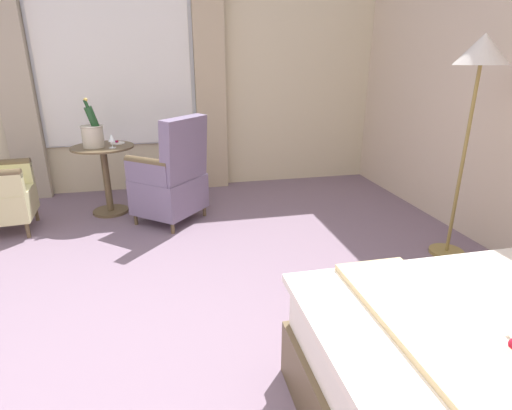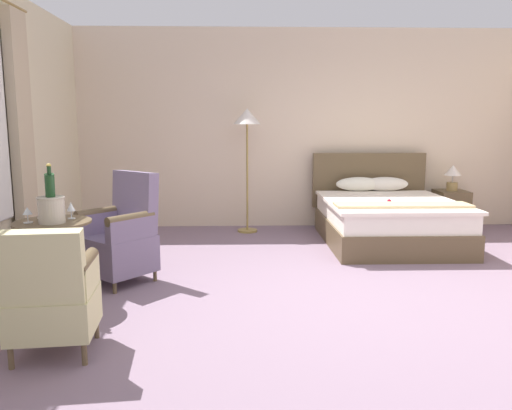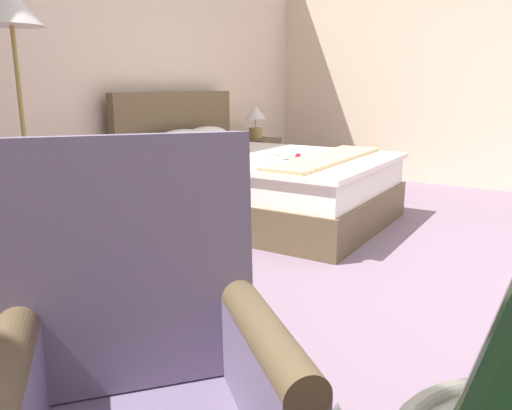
# 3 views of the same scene
# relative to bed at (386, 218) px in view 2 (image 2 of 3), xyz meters

# --- Properties ---
(ground_plane) EXTENTS (8.17, 8.17, 0.00)m
(ground_plane) POSITION_rel_bed_xyz_m (-0.90, -2.07, -0.32)
(ground_plane) COLOR slate
(wall_headboard_side) EXTENTS (6.79, 0.12, 2.88)m
(wall_headboard_side) POSITION_rel_bed_xyz_m (-0.90, 1.16, 1.12)
(wall_headboard_side) COLOR beige
(wall_headboard_side) RESTS_ON ground
(bed) EXTENTS (1.65, 2.05, 1.10)m
(bed) POSITION_rel_bed_xyz_m (0.00, 0.00, 0.00)
(bed) COLOR brown
(bed) RESTS_ON ground
(nightstand) EXTENTS (0.45, 0.46, 0.56)m
(nightstand) POSITION_rel_bed_xyz_m (1.18, 0.80, -0.04)
(nightstand) COLOR brown
(nightstand) RESTS_ON ground
(bedside_lamp) EXTENTS (0.24, 0.24, 0.37)m
(bedside_lamp) POSITION_rel_bed_xyz_m (1.18, 0.80, 0.48)
(bedside_lamp) COLOR #9E824B
(bedside_lamp) RESTS_ON nightstand
(floor_lamp_brass) EXTENTS (0.38, 0.38, 1.73)m
(floor_lamp_brass) POSITION_rel_bed_xyz_m (-1.79, 0.69, 1.16)
(floor_lamp_brass) COLOR olive
(floor_lamp_brass) RESTS_ON ground
(side_table_round) EXTENTS (0.62, 0.62, 0.72)m
(side_table_round) POSITION_rel_bed_xyz_m (-3.42, -2.21, 0.13)
(side_table_round) COLOR brown
(side_table_round) RESTS_ON ground
(champagne_bucket) EXTENTS (0.22, 0.22, 0.48)m
(champagne_bucket) POSITION_rel_bed_xyz_m (-3.40, -2.28, 0.54)
(champagne_bucket) COLOR #BEB6A2
(champagne_bucket) RESTS_ON side_table_round
(wine_glass_near_bucket) EXTENTS (0.07, 0.07, 0.14)m
(wine_glass_near_bucket) POSITION_rel_bed_xyz_m (-3.30, -2.10, 0.50)
(wine_glass_near_bucket) COLOR white
(wine_glass_near_bucket) RESTS_ON side_table_round
(wine_glass_near_edge) EXTENTS (0.08, 0.08, 0.13)m
(wine_glass_near_edge) POSITION_rel_bed_xyz_m (-3.59, -2.27, 0.49)
(wine_glass_near_edge) COLOR white
(wine_glass_near_edge) RESTS_ON side_table_round
(snack_plate) EXTENTS (0.15, 0.15, 0.04)m
(snack_plate) POSITION_rel_bed_xyz_m (-3.52, -2.07, 0.41)
(snack_plate) COLOR white
(snack_plate) RESTS_ON side_table_round
(armchair_by_window) EXTENTS (0.82, 0.81, 1.06)m
(armchair_by_window) POSITION_rel_bed_xyz_m (-3.03, -1.54, 0.11)
(armchair_by_window) COLOR brown
(armchair_by_window) RESTS_ON ground
(armchair_facing_bed) EXTENTS (0.57, 0.57, 0.88)m
(armchair_facing_bed) POSITION_rel_bed_xyz_m (-3.10, -3.14, 0.09)
(armchair_facing_bed) COLOR brown
(armchair_facing_bed) RESTS_ON ground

